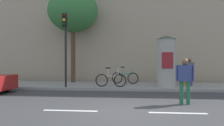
# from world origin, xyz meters

# --- Properties ---
(ground_plane) EXTENTS (80.00, 80.00, 0.00)m
(ground_plane) POSITION_xyz_m (0.00, 0.00, 0.00)
(ground_plane) COLOR #38383A
(sidewalk_curb) EXTENTS (36.00, 4.00, 0.15)m
(sidewalk_curb) POSITION_xyz_m (0.00, 7.00, 0.07)
(sidewalk_curb) COLOR gray
(sidewalk_curb) RESTS_ON ground_plane
(lane_markings) EXTENTS (25.80, 0.16, 0.01)m
(lane_markings) POSITION_xyz_m (-0.00, 0.00, 0.00)
(lane_markings) COLOR silver
(lane_markings) RESTS_ON ground_plane
(building_backdrop) EXTENTS (36.00, 5.00, 11.81)m
(building_backdrop) POSITION_xyz_m (0.00, 12.00, 5.91)
(building_backdrop) COLOR tan
(building_backdrop) RESTS_ON ground_plane
(traffic_light) EXTENTS (0.24, 0.45, 4.09)m
(traffic_light) POSITION_xyz_m (-3.50, 5.24, 2.91)
(traffic_light) COLOR black
(traffic_light) RESTS_ON sidewalk_curb
(poster_column) EXTENTS (1.14, 1.14, 2.92)m
(poster_column) POSITION_xyz_m (2.14, 6.17, 1.63)
(poster_column) COLOR #9E9B93
(poster_column) RESTS_ON sidewalk_curb
(street_tree) EXTENTS (3.41, 3.41, 6.33)m
(street_tree) POSITION_xyz_m (-3.85, 8.18, 5.00)
(street_tree) COLOR #4C3826
(street_tree) RESTS_ON sidewalk_curb
(pedestrian_near_pole) EXTENTS (0.65, 0.44, 1.71)m
(pedestrian_near_pole) POSITION_xyz_m (2.24, 1.53, 1.03)
(pedestrian_near_pole) COLOR #1E5938
(pedestrian_near_pole) RESTS_ON ground_plane
(pedestrian_with_bag) EXTENTS (0.56, 0.32, 1.61)m
(pedestrian_with_bag) POSITION_xyz_m (3.53, 6.57, 1.08)
(pedestrian_with_bag) COLOR navy
(pedestrian_with_bag) RESTS_ON sidewalk_curb
(pedestrian_in_light_jacket) EXTENTS (0.63, 0.40, 1.63)m
(pedestrian_in_light_jacket) POSITION_xyz_m (3.59, 7.52, 1.11)
(pedestrian_in_light_jacket) COLOR #B78C33
(pedestrian_in_light_jacket) RESTS_ON sidewalk_curb
(bicycle_leaning) EXTENTS (1.77, 0.17, 1.09)m
(bicycle_leaning) POSITION_xyz_m (-0.99, 5.66, 0.54)
(bicycle_leaning) COLOR black
(bicycle_leaning) RESTS_ON sidewalk_curb
(bicycle_upright) EXTENTS (1.74, 0.46, 1.09)m
(bicycle_upright) POSITION_xyz_m (-0.28, 7.53, 0.54)
(bicycle_upright) COLOR black
(bicycle_upright) RESTS_ON sidewalk_curb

